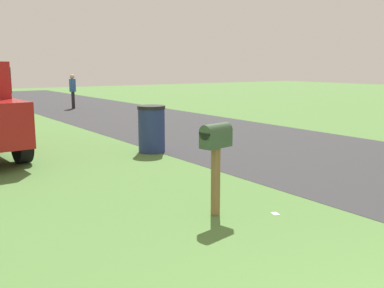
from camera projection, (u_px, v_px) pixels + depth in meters
name	position (u px, v px, depth m)	size (l,w,h in m)	color
road_asphalt	(320.00, 155.00, 10.11)	(60.00, 5.70, 0.01)	#2D2D30
mailbox	(216.00, 143.00, 5.92)	(0.29, 0.48, 1.26)	brown
trash_bin	(152.00, 129.00, 10.41)	(0.65, 0.65, 1.09)	navy
pedestrian	(73.00, 89.00, 20.75)	(0.48, 0.30, 1.59)	black
litter_wrapper_midfield_b	(275.00, 214.00, 6.14)	(0.12, 0.08, 0.01)	silver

